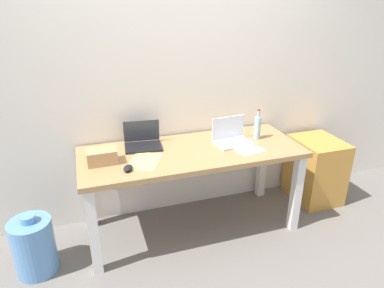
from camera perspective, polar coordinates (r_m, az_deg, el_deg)
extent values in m
plane|color=slate|center=(3.08, 0.00, -13.44)|extent=(8.00, 8.00, 0.00)
cube|color=silver|center=(2.91, -2.57, 12.55)|extent=(5.20, 0.08, 2.60)
cube|color=#A37A4C|center=(2.71, 0.00, -1.36)|extent=(1.74, 0.70, 0.04)
cube|color=silver|center=(2.54, -15.99, -13.82)|extent=(0.07, 0.07, 0.69)
cube|color=silver|center=(2.99, 16.86, -7.81)|extent=(0.07, 0.07, 0.69)
cube|color=silver|center=(3.03, -16.66, -7.43)|extent=(0.07, 0.07, 0.69)
cube|color=silver|center=(3.41, 11.51, -3.20)|extent=(0.07, 0.07, 0.69)
cube|color=black|center=(2.76, -8.07, -0.50)|extent=(0.31, 0.23, 0.02)
cube|color=#333842|center=(2.82, -8.36, 2.20)|extent=(0.29, 0.06, 0.18)
cube|color=silver|center=(2.82, 6.92, 0.14)|extent=(0.31, 0.22, 0.02)
cube|color=white|center=(2.87, 5.98, 2.77)|extent=(0.29, 0.04, 0.19)
cylinder|color=#99B7C1|center=(2.94, 10.77, 2.62)|extent=(0.06, 0.06, 0.19)
cylinder|color=#99B7C1|center=(2.90, 10.95, 4.93)|extent=(0.02, 0.02, 0.06)
cylinder|color=#B21E19|center=(2.89, 11.00, 5.57)|extent=(0.03, 0.03, 0.01)
ellipsoid|color=black|center=(2.43, -10.54, -3.95)|extent=(0.10, 0.12, 0.03)
cube|color=tan|center=(2.56, -14.70, -1.99)|extent=(0.21, 0.15, 0.10)
cube|color=white|center=(2.79, 8.64, -0.47)|extent=(0.26, 0.33, 0.00)
cube|color=#F4E06B|center=(2.54, -7.80, -2.84)|extent=(0.32, 0.36, 0.00)
cylinder|color=#598CC6|center=(2.78, -24.68, -15.15)|extent=(0.29, 0.29, 0.42)
cylinder|color=#598CC6|center=(2.65, -25.54, -11.12)|extent=(0.10, 0.10, 0.05)
cube|color=#C68938|center=(3.52, 19.72, -4.03)|extent=(0.40, 0.48, 0.61)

